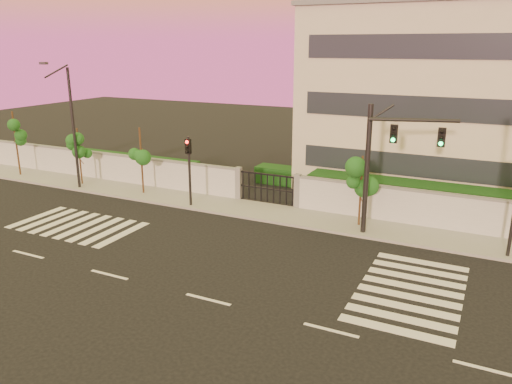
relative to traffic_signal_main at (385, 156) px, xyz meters
The scene contains 13 objects.
ground 11.44m from the traffic_signal_main, 115.19° to the right, with size 120.00×120.00×0.00m, color black.
sidewalk 6.25m from the traffic_signal_main, 168.62° to the left, with size 60.00×3.00×0.15m, color gray.
perimeter_wall 5.98m from the traffic_signal_main, 151.35° to the left, with size 60.00×0.36×2.20m.
hedge_row 7.06m from the traffic_signal_main, 123.03° to the left, with size 41.00×4.25×1.80m.
institutional_building 13.31m from the traffic_signal_main, 70.10° to the left, with size 24.40×12.40×12.25m.
road_markings 9.47m from the traffic_signal_main, 136.24° to the right, with size 57.00×7.62×0.02m.
street_tree_a 27.29m from the traffic_signal_main, behind, with size 1.52×1.21×4.91m.
street_tree_b 21.19m from the traffic_signal_main, behind, with size 1.38×1.10×4.09m.
street_tree_c 15.85m from the traffic_signal_main, behind, with size 1.50×1.20×4.50m.
street_tree_d 2.14m from the traffic_signal_main, 143.18° to the left, with size 1.44×1.15×3.99m.
traffic_signal_main is the anchor object (origin of this frame).
traffic_signal_secondary 11.64m from the traffic_signal_main, behind, with size 0.34×0.34×4.39m.
streetlight_west 20.65m from the traffic_signal_main, behind, with size 0.51×2.07×8.58m.
Camera 1 is at (9.37, -14.92, 9.57)m, focal length 35.00 mm.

